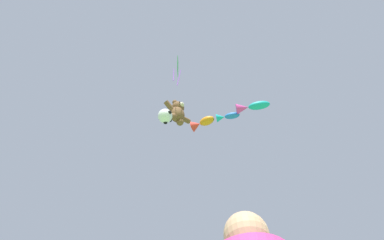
% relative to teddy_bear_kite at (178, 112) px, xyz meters
% --- Properties ---
extents(teddy_bear_kite, '(1.98, 0.87, 2.01)m').
position_rel_teddy_bear_kite_xyz_m(teddy_bear_kite, '(0.00, 0.00, 0.00)').
color(teddy_bear_kite, brown).
extents(soccer_ball_kite, '(0.83, 0.83, 0.77)m').
position_rel_teddy_bear_kite_xyz_m(soccer_ball_kite, '(-0.85, -0.08, -1.54)').
color(soccer_ball_kite, white).
extents(fish_kite_tangerine, '(1.18, 1.74, 0.76)m').
position_rel_teddy_bear_kite_xyz_m(fish_kite_tangerine, '(2.30, 0.20, 1.63)').
color(fish_kite_tangerine, orange).
extents(fish_kite_cobalt, '(1.28, 1.57, 0.56)m').
position_rel_teddy_bear_kite_xyz_m(fish_kite_cobalt, '(3.11, -1.31, 1.66)').
color(fish_kite_cobalt, blue).
extents(fish_kite_teal, '(1.74, 2.16, 0.71)m').
position_rel_teddy_bear_kite_xyz_m(fish_kite_teal, '(3.73, -2.88, 1.79)').
color(fish_kite_teal, '#19ADB2').
extents(diamond_kite, '(1.01, 1.03, 3.26)m').
position_rel_teddy_bear_kite_xyz_m(diamond_kite, '(-1.38, -1.30, 2.15)').
color(diamond_kite, green).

